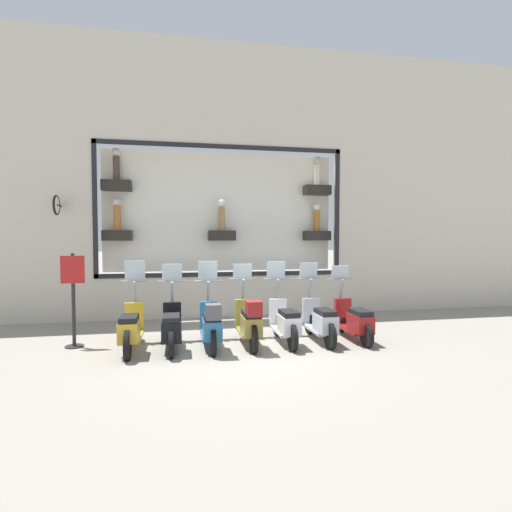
# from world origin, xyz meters

# --- Properties ---
(ground_plane) EXTENTS (120.00, 120.00, 0.00)m
(ground_plane) POSITION_xyz_m (0.00, 0.00, 0.00)
(ground_plane) COLOR gray
(building_facade) EXTENTS (1.17, 36.00, 7.54)m
(building_facade) POSITION_xyz_m (3.60, 0.00, 3.84)
(building_facade) COLOR beige
(building_facade) RESTS_ON ground_plane
(scooter_red_0) EXTENTS (1.79, 0.61, 1.55)m
(scooter_red_0) POSITION_xyz_m (0.33, -2.49, 0.42)
(scooter_red_0) COLOR black
(scooter_red_0) RESTS_ON ground_plane
(scooter_silver_1) EXTENTS (1.80, 0.60, 1.63)m
(scooter_silver_1) POSITION_xyz_m (0.33, -1.72, 0.44)
(scooter_silver_1) COLOR black
(scooter_silver_1) RESTS_ON ground_plane
(scooter_white_2) EXTENTS (1.81, 0.60, 1.67)m
(scooter_white_2) POSITION_xyz_m (0.33, -0.96, 0.44)
(scooter_white_2) COLOR black
(scooter_white_2) RESTS_ON ground_plane
(scooter_olive_3) EXTENTS (1.81, 0.61, 1.62)m
(scooter_olive_3) POSITION_xyz_m (0.28, -0.19, 0.49)
(scooter_olive_3) COLOR black
(scooter_olive_3) RESTS_ON ground_plane
(scooter_teal_4) EXTENTS (1.80, 0.60, 1.69)m
(scooter_teal_4) POSITION_xyz_m (0.27, 0.58, 0.47)
(scooter_teal_4) COLOR black
(scooter_teal_4) RESTS_ON ground_plane
(scooter_black_5) EXTENTS (1.80, 0.60, 1.64)m
(scooter_black_5) POSITION_xyz_m (0.33, 1.34, 0.44)
(scooter_black_5) COLOR black
(scooter_black_5) RESTS_ON ground_plane
(scooter_yellow_6) EXTENTS (1.81, 0.61, 1.72)m
(scooter_yellow_6) POSITION_xyz_m (0.34, 2.11, 0.45)
(scooter_yellow_6) COLOR black
(scooter_yellow_6) RESTS_ON ground_plane
(shop_sign_post) EXTENTS (0.36, 0.45, 1.89)m
(shop_sign_post) POSITION_xyz_m (0.90, 3.28, 1.03)
(shop_sign_post) COLOR #232326
(shop_sign_post) RESTS_ON ground_plane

